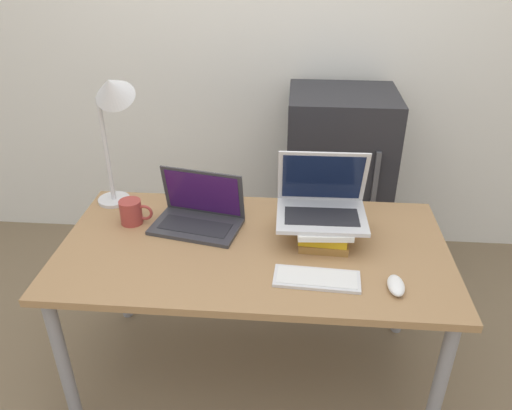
{
  "coord_description": "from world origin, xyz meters",
  "views": [
    {
      "loc": [
        0.14,
        -1.22,
        1.79
      ],
      "look_at": [
        0.01,
        0.39,
        0.88
      ],
      "focal_mm": 35.0,
      "sensor_mm": 36.0,
      "label": 1
    }
  ],
  "objects_px": {
    "wireless_keyboard": "(317,279)",
    "mug": "(132,212)",
    "laptop_on_books": "(322,203)",
    "desk_lamp": "(112,104)",
    "laptop_left": "(198,215)",
    "mouse": "(396,285)",
    "book_stack": "(323,229)",
    "mini_fridge": "(336,186)"
  },
  "relations": [
    {
      "from": "book_stack",
      "to": "desk_lamp",
      "type": "distance_m",
      "value": 0.98
    },
    {
      "from": "mug",
      "to": "mini_fridge",
      "type": "height_order",
      "value": "mini_fridge"
    },
    {
      "from": "wireless_keyboard",
      "to": "mug",
      "type": "bearing_deg",
      "value": 156.68
    },
    {
      "from": "mouse",
      "to": "desk_lamp",
      "type": "height_order",
      "value": "desk_lamp"
    },
    {
      "from": "laptop_left",
      "to": "desk_lamp",
      "type": "height_order",
      "value": "desk_lamp"
    },
    {
      "from": "laptop_on_books",
      "to": "desk_lamp",
      "type": "height_order",
      "value": "desk_lamp"
    },
    {
      "from": "laptop_left",
      "to": "laptop_on_books",
      "type": "height_order",
      "value": "laptop_on_books"
    },
    {
      "from": "book_stack",
      "to": "mini_fridge",
      "type": "height_order",
      "value": "mini_fridge"
    },
    {
      "from": "mouse",
      "to": "book_stack",
      "type": "bearing_deg",
      "value": 129.03
    },
    {
      "from": "laptop_on_books",
      "to": "mouse",
      "type": "relative_size",
      "value": 3.12
    },
    {
      "from": "mouse",
      "to": "laptop_on_books",
      "type": "bearing_deg",
      "value": 127.07
    },
    {
      "from": "book_stack",
      "to": "mouse",
      "type": "relative_size",
      "value": 2.48
    },
    {
      "from": "mouse",
      "to": "desk_lamp",
      "type": "relative_size",
      "value": 0.18
    },
    {
      "from": "wireless_keyboard",
      "to": "mini_fridge",
      "type": "xyz_separation_m",
      "value": [
        0.14,
        1.06,
        -0.18
      ]
    },
    {
      "from": "laptop_on_books",
      "to": "mug",
      "type": "distance_m",
      "value": 0.78
    },
    {
      "from": "mug",
      "to": "mini_fridge",
      "type": "bearing_deg",
      "value": 39.33
    },
    {
      "from": "laptop_left",
      "to": "wireless_keyboard",
      "type": "relative_size",
      "value": 1.26
    },
    {
      "from": "mug",
      "to": "desk_lamp",
      "type": "distance_m",
      "value": 0.44
    },
    {
      "from": "book_stack",
      "to": "mini_fridge",
      "type": "distance_m",
      "value": 0.84
    },
    {
      "from": "laptop_left",
      "to": "book_stack",
      "type": "xyz_separation_m",
      "value": [
        0.51,
        -0.07,
        0.0
      ]
    },
    {
      "from": "book_stack",
      "to": "mouse",
      "type": "xyz_separation_m",
      "value": [
        0.24,
        -0.29,
        -0.03
      ]
    },
    {
      "from": "mouse",
      "to": "desk_lamp",
      "type": "bearing_deg",
      "value": 155.64
    },
    {
      "from": "wireless_keyboard",
      "to": "desk_lamp",
      "type": "xyz_separation_m",
      "value": [
        -0.83,
        0.47,
        0.46
      ]
    },
    {
      "from": "mug",
      "to": "laptop_left",
      "type": "bearing_deg",
      "value": 1.47
    },
    {
      "from": "wireless_keyboard",
      "to": "mini_fridge",
      "type": "bearing_deg",
      "value": 82.33
    },
    {
      "from": "desk_lamp",
      "to": "mug",
      "type": "bearing_deg",
      "value": -62.63
    },
    {
      "from": "mini_fridge",
      "to": "mouse",
      "type": "bearing_deg",
      "value": -83.53
    },
    {
      "from": "mouse",
      "to": "mug",
      "type": "bearing_deg",
      "value": 160.82
    },
    {
      "from": "laptop_on_books",
      "to": "mouse",
      "type": "xyz_separation_m",
      "value": [
        0.25,
        -0.33,
        -0.13
      ]
    },
    {
      "from": "book_stack",
      "to": "laptop_on_books",
      "type": "relative_size",
      "value": 0.8
    },
    {
      "from": "wireless_keyboard",
      "to": "mouse",
      "type": "distance_m",
      "value": 0.27
    },
    {
      "from": "laptop_left",
      "to": "laptop_on_books",
      "type": "bearing_deg",
      "value": -3.85
    },
    {
      "from": "laptop_on_books",
      "to": "mug",
      "type": "relative_size",
      "value": 2.55
    },
    {
      "from": "book_stack",
      "to": "mug",
      "type": "distance_m",
      "value": 0.79
    },
    {
      "from": "laptop_on_books",
      "to": "laptop_left",
      "type": "bearing_deg",
      "value": 176.15
    },
    {
      "from": "mug",
      "to": "wireless_keyboard",
      "type": "bearing_deg",
      "value": -23.32
    },
    {
      "from": "mug",
      "to": "mini_fridge",
      "type": "distance_m",
      "value": 1.19
    },
    {
      "from": "laptop_on_books",
      "to": "wireless_keyboard",
      "type": "bearing_deg",
      "value": -93.45
    },
    {
      "from": "laptop_left",
      "to": "mouse",
      "type": "height_order",
      "value": "laptop_left"
    },
    {
      "from": "wireless_keyboard",
      "to": "laptop_left",
      "type": "bearing_deg",
      "value": 145.18
    },
    {
      "from": "book_stack",
      "to": "mug",
      "type": "bearing_deg",
      "value": 175.42
    },
    {
      "from": "laptop_left",
      "to": "mouse",
      "type": "xyz_separation_m",
      "value": [
        0.75,
        -0.36,
        -0.03
      ]
    }
  ]
}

